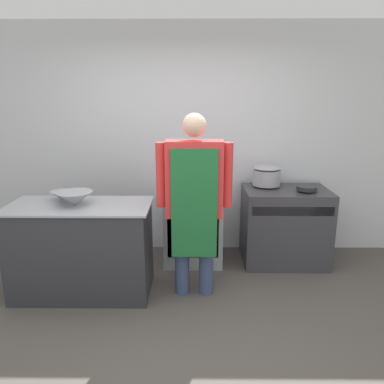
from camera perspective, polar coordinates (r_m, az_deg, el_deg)
name	(u,v)px	position (r m, az deg, el deg)	size (l,w,h in m)	color
ground_plane	(178,344)	(3.17, -2.16, -22.13)	(14.00, 14.00, 0.00)	#4C4742
wall_back	(184,141)	(4.51, -1.22, 7.72)	(8.00, 0.05, 2.70)	silver
prep_counter	(82,249)	(3.80, -16.39, -8.35)	(1.35, 0.65, 0.89)	#2D2D33
stove	(284,226)	(4.44, 13.90, -4.98)	(0.94, 0.66, 0.89)	#38383D
fridge_unit	(193,227)	(4.37, 0.17, -5.41)	(0.65, 0.64, 0.79)	#A8ADB2
person_cook	(194,195)	(3.43, 0.34, -0.43)	(0.70, 0.24, 1.74)	#38476B
mixing_bowl	(75,199)	(3.63, -17.44, -0.97)	(0.33, 0.33, 0.13)	#9EA0A8
small_bowl	(62,196)	(3.86, -19.19, -0.52)	(0.22, 0.22, 0.09)	#9EA0A8
stock_pot	(267,175)	(4.36, 11.30, 2.52)	(0.31, 0.31, 0.23)	#9EA0A8
saute_pan	(307,188)	(4.25, 17.10, 0.58)	(0.22, 0.22, 0.05)	#262628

